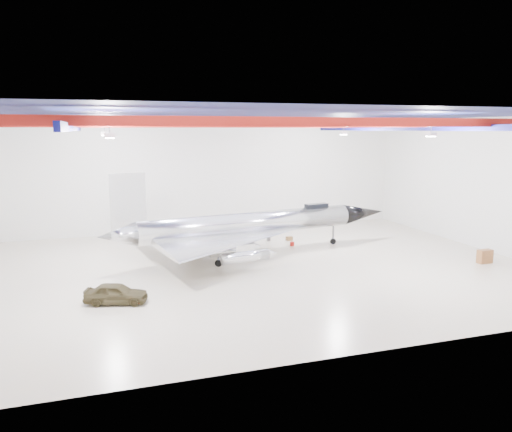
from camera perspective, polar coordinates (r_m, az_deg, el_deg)
name	(u,v)px	position (r m, az deg, el deg)	size (l,w,h in m)	color
floor	(256,268)	(36.71, -0.05, -5.94)	(40.00, 40.00, 0.00)	beige
wall_back	(210,175)	(50.02, -5.32, 4.66)	(40.00, 40.00, 0.00)	silver
wall_right	(483,184)	(45.82, 24.56, 3.34)	(30.00, 30.00, 0.00)	silver
ceiling	(256,115)	(35.33, -0.05, 11.49)	(40.00, 40.00, 0.00)	#0A0F38
ceiling_structure	(256,125)	(35.32, -0.05, 10.39)	(39.50, 29.50, 1.08)	maroon
jet_aircraft	(249,227)	(40.04, -0.82, -1.24)	(25.50, 16.62, 6.97)	silver
jeep	(116,293)	(30.37, -15.70, -8.51)	(1.45, 3.61, 1.23)	#3B341D
desk	(485,256)	(41.63, 24.68, -4.22)	(1.13, 0.57, 1.04)	brown
crate_ply	(196,250)	(41.35, -6.86, -3.91)	(0.57, 0.46, 0.40)	olive
toolbox_red	(190,240)	(45.34, -7.53, -2.79)	(0.38, 0.31, 0.27)	#A41610
engine_drum	(251,255)	(39.65, -0.60, -4.43)	(0.47, 0.47, 0.42)	#59595B
parts_bin	(289,238)	(45.65, 3.81, -2.57)	(0.53, 0.42, 0.37)	olive
tool_chest	(292,244)	(43.59, 4.15, -3.19)	(0.38, 0.38, 0.34)	#A41610
spares_box	(269,239)	(45.43, 1.45, -2.64)	(0.37, 0.37, 0.33)	#59595B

